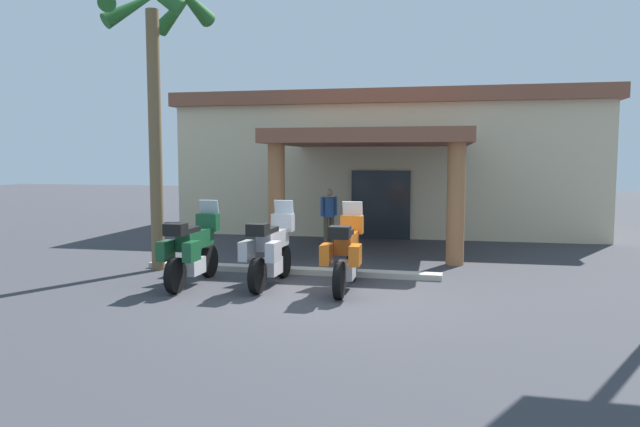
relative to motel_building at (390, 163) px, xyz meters
name	(u,v)px	position (x,y,z in m)	size (l,w,h in m)	color
ground_plane	(327,293)	(0.08, -10.71, -2.32)	(80.00, 80.00, 0.00)	#38383D
motel_building	(390,163)	(0.00, 0.00, 0.00)	(13.96, 11.36, 4.59)	beige
motorcycle_green	(192,249)	(-2.63, -10.59, -1.63)	(0.71, 2.21, 1.61)	black
motorcycle_silver	(271,250)	(-1.13, -10.28, -1.63)	(0.71, 2.21, 1.61)	black
motorcycle_orange	(346,253)	(0.36, -10.33, -1.63)	(0.71, 2.21, 1.61)	black
pedestrian	(329,213)	(-1.18, -4.74, -1.39)	(0.42, 0.38, 1.62)	brown
palm_tree_roadside	(153,39)	(-4.06, -9.30, 2.69)	(2.51, 2.60, 6.57)	brown
curb_strip	(289,270)	(-1.13, -9.00, -2.26)	(6.49, 0.36, 0.12)	#ADA89E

